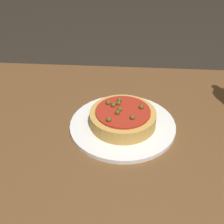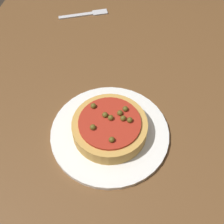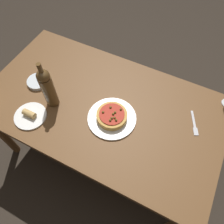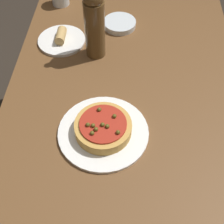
% 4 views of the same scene
% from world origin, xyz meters
% --- Properties ---
extents(dining_table, '(1.52, 0.86, 0.71)m').
position_xyz_m(dining_table, '(0.00, 0.00, 0.63)').
color(dining_table, brown).
rests_on(dining_table, ground_plane).
extents(dinner_plate, '(0.30, 0.30, 0.01)m').
position_xyz_m(dinner_plate, '(0.10, -0.06, 0.71)').
color(dinner_plate, white).
rests_on(dinner_plate, dining_table).
extents(pizza, '(0.18, 0.18, 0.06)m').
position_xyz_m(pizza, '(0.10, -0.06, 0.74)').
color(pizza, gold).
rests_on(pizza, dinner_plate).
extents(fork, '(0.09, 0.16, 0.00)m').
position_xyz_m(fork, '(0.56, 0.12, 0.71)').
color(fork, silver).
rests_on(fork, dining_table).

